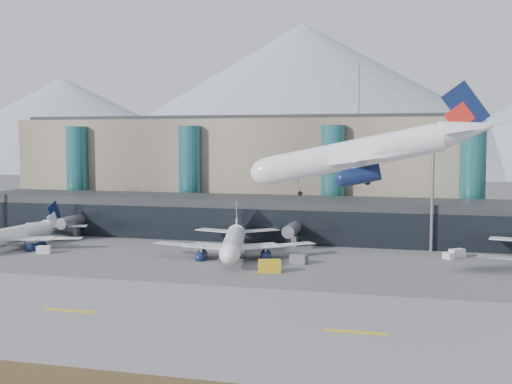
# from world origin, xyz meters

# --- Properties ---
(ground) EXTENTS (900.00, 900.00, 0.00)m
(ground) POSITION_xyz_m (0.00, 0.00, 0.00)
(ground) COLOR #515154
(ground) RESTS_ON ground
(runway_strip) EXTENTS (400.00, 40.00, 0.04)m
(runway_strip) POSITION_xyz_m (0.00, -15.00, 0.02)
(runway_strip) COLOR slate
(runway_strip) RESTS_ON ground
(runway_markings) EXTENTS (128.00, 1.00, 0.02)m
(runway_markings) POSITION_xyz_m (-0.00, -15.00, 0.05)
(runway_markings) COLOR gold
(runway_markings) RESTS_ON ground
(concourse) EXTENTS (170.00, 27.00, 10.00)m
(concourse) POSITION_xyz_m (-0.02, 57.73, 4.97)
(concourse) COLOR black
(concourse) RESTS_ON ground
(terminal_main) EXTENTS (130.00, 30.00, 31.00)m
(terminal_main) POSITION_xyz_m (-25.00, 90.00, 15.44)
(terminal_main) COLOR gray
(terminal_main) RESTS_ON ground
(teal_towers) EXTENTS (116.40, 19.40, 46.00)m
(teal_towers) POSITION_xyz_m (-14.99, 74.01, 14.01)
(teal_towers) COLOR #256569
(teal_towers) RESTS_ON ground
(mountain_ridge) EXTENTS (910.00, 400.00, 110.00)m
(mountain_ridge) POSITION_xyz_m (15.97, 380.00, 45.74)
(mountain_ridge) COLOR gray
(mountain_ridge) RESTS_ON ground
(lightmast_mid) EXTENTS (3.00, 1.20, 25.60)m
(lightmast_mid) POSITION_xyz_m (30.00, 48.00, 14.42)
(lightmast_mid) COLOR slate
(lightmast_mid) RESTS_ON ground
(hero_jet) EXTENTS (35.63, 35.77, 11.60)m
(hero_jet) POSITION_xyz_m (21.71, -2.21, 23.60)
(hero_jet) COLOR white
(hero_jet) RESTS_ON ground
(jet_parked_left) EXTENTS (32.46, 32.08, 10.49)m
(jet_parked_left) POSITION_xyz_m (-59.89, 32.32, 3.97)
(jet_parked_left) COLOR white
(jet_parked_left) RESTS_ON ground
(jet_parked_mid) EXTENTS (34.46, 35.51, 11.41)m
(jet_parked_mid) POSITION_xyz_m (-9.80, 32.40, 4.32)
(jet_parked_mid) COLOR white
(jet_parked_mid) RESTS_ON ground
(veh_a) EXTENTS (3.18, 2.30, 1.61)m
(veh_a) POSITION_xyz_m (-49.82, 24.80, 0.80)
(veh_a) COLOR silver
(veh_a) RESTS_ON ground
(veh_c) EXTENTS (3.60, 2.43, 1.83)m
(veh_c) POSITION_xyz_m (4.86, 27.24, 0.91)
(veh_c) COLOR #525257
(veh_c) RESTS_ON ground
(veh_d) EXTENTS (3.50, 3.43, 1.82)m
(veh_d) POSITION_xyz_m (35.06, 41.55, 0.91)
(veh_d) COLOR silver
(veh_d) RESTS_ON ground
(veh_g) EXTENTS (2.40, 2.53, 1.29)m
(veh_g) POSITION_xyz_m (33.29, 39.82, 0.65)
(veh_g) COLOR silver
(veh_g) RESTS_ON ground
(veh_h) EXTENTS (4.55, 3.18, 2.28)m
(veh_h) POSITION_xyz_m (1.16, 18.00, 1.14)
(veh_h) COLOR gold
(veh_h) RESTS_ON ground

